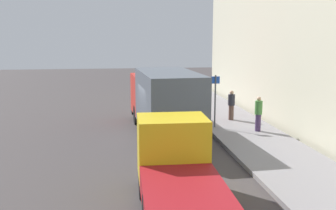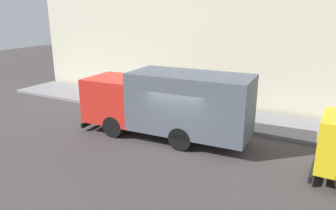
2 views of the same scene
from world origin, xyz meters
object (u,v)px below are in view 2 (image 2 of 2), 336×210
Objects in this scene: pedestrian_walking at (172,93)px; pedestrian_standing at (218,96)px; large_utility_truck at (167,102)px; street_sign_post at (187,89)px.

pedestrian_walking is 0.96× the size of pedestrian_standing.
large_utility_truck reaches higher than pedestrian_standing.
pedestrian_standing is (4.55, -0.83, -0.67)m from large_utility_truck.
large_utility_truck is 4.67m from pedestrian_standing.
street_sign_post is (2.65, 0.26, 0.01)m from large_utility_truck.
large_utility_truck is at bearing -54.66° from pedestrian_standing.
street_sign_post is at bearing 152.90° from pedestrian_walking.
large_utility_truck reaches higher than street_sign_post.
pedestrian_walking is 0.62× the size of street_sign_post.
street_sign_post is (-1.36, -1.63, 0.71)m from pedestrian_walking.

